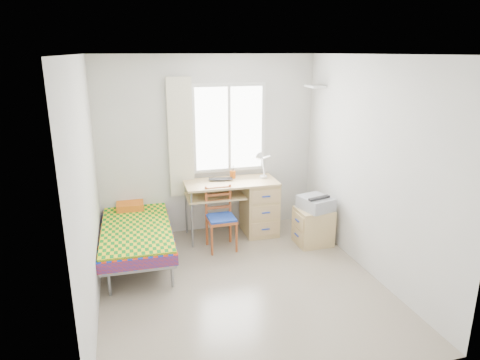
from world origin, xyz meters
The scene contains 17 objects.
floor centered at (0.00, 0.00, 0.00)m, with size 3.50×3.50×0.00m, color #BCAD93.
ceiling centered at (0.00, 0.00, 2.60)m, with size 3.50×3.50×0.00m, color white.
wall_back centered at (0.00, 1.75, 1.30)m, with size 3.20×3.20×0.00m, color silver.
wall_left centered at (-1.60, 0.00, 1.30)m, with size 3.50×3.50×0.00m, color silver.
wall_right centered at (1.60, 0.00, 1.30)m, with size 3.50×3.50×0.00m, color silver.
window centered at (0.30, 1.73, 1.55)m, with size 1.10×0.04×1.30m.
curtain centered at (-0.42, 1.68, 1.45)m, with size 0.35×0.05×1.70m, color beige.
floating_shelf centered at (1.49, 1.40, 2.15)m, with size 0.20×0.32×0.03m, color white.
bed centered at (-1.14, 1.07, 0.40)m, with size 0.93×1.91×0.82m.
desk centered at (0.60, 1.41, 0.45)m, with size 1.34×0.64×0.83m.
chair centered at (0.00, 1.05, 0.49)m, with size 0.38×0.38×0.88m.
cabinet centered at (1.28, 0.80, 0.26)m, with size 0.49×0.43×0.52m.
printer centered at (1.30, 0.80, 0.62)m, with size 0.47×0.51×0.19m.
laptop centered at (0.10, 1.46, 0.85)m, with size 0.34×0.22×0.03m, color black.
pen_cup centered at (0.31, 1.58, 0.89)m, with size 0.08×0.08×0.11m, color orange.
task_lamp centered at (0.69, 1.34, 1.10)m, with size 0.23×0.33×0.43m.
book centered at (0.05, 1.43, 0.59)m, with size 0.17×0.24×0.02m, color gray.
Camera 1 is at (-1.22, -4.30, 2.63)m, focal length 32.00 mm.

